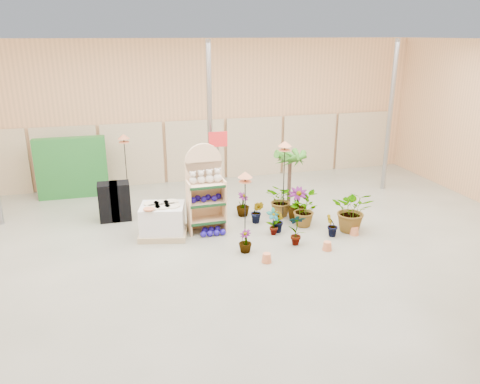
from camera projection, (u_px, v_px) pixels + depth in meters
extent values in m
cube|color=slate|center=(245.00, 260.00, 10.18)|extent=(15.00, 12.00, 0.10)
cube|color=white|center=(246.00, 38.00, 8.70)|extent=(15.00, 12.00, 0.10)
cube|color=tan|center=(194.00, 112.00, 14.96)|extent=(15.00, 0.10, 4.50)
cylinder|color=gray|center=(390.00, 117.00, 14.00)|extent=(0.14, 0.14, 4.50)
cylinder|color=gray|center=(210.00, 126.00, 12.63)|extent=(0.14, 0.14, 4.50)
cube|color=tan|center=(66.00, 159.00, 14.25)|extent=(1.90, 0.06, 2.00)
cube|color=tan|center=(133.00, 155.00, 14.75)|extent=(1.90, 0.06, 2.00)
cube|color=tan|center=(196.00, 151.00, 15.25)|extent=(1.90, 0.06, 2.00)
cube|color=tan|center=(254.00, 147.00, 15.74)|extent=(1.90, 0.06, 2.00)
cube|color=tan|center=(309.00, 144.00, 16.24)|extent=(1.90, 0.06, 2.00)
cube|color=tan|center=(361.00, 140.00, 16.74)|extent=(1.90, 0.06, 2.00)
cube|color=#D8AE83|center=(204.00, 195.00, 11.52)|extent=(0.91, 0.11, 1.71)
cylinder|color=#D8AE83|center=(203.00, 162.00, 11.24)|extent=(0.91, 0.11, 0.90)
cube|color=#D8AE83|center=(207.00, 220.00, 11.45)|extent=(0.88, 0.53, 0.04)
cube|color=#0F3819|center=(209.00, 224.00, 11.23)|extent=(0.86, 0.05, 0.06)
cube|color=#D8AE83|center=(206.00, 202.00, 11.31)|extent=(0.88, 0.53, 0.04)
cube|color=#0F3819|center=(208.00, 206.00, 11.08)|extent=(0.86, 0.05, 0.06)
cube|color=#D8AE83|center=(206.00, 185.00, 11.16)|extent=(0.88, 0.53, 0.04)
cube|color=#0F3819|center=(208.00, 188.00, 10.93)|extent=(0.86, 0.05, 0.06)
cube|color=#D8AE83|center=(189.00, 208.00, 11.23)|extent=(0.05, 0.50, 1.30)
cube|color=#D8AE83|center=(224.00, 205.00, 11.45)|extent=(0.05, 0.50, 1.30)
sphere|color=beige|center=(193.00, 181.00, 11.11)|extent=(0.18, 0.18, 0.18)
sphere|color=beige|center=(193.00, 174.00, 11.06)|extent=(0.14, 0.14, 0.14)
sphere|color=beige|center=(201.00, 180.00, 11.16)|extent=(0.19, 0.19, 0.19)
sphere|color=beige|center=(201.00, 173.00, 11.11)|extent=(0.14, 0.14, 0.14)
sphere|color=beige|center=(209.00, 179.00, 11.20)|extent=(0.20, 0.20, 0.20)
sphere|color=beige|center=(209.00, 172.00, 11.15)|extent=(0.14, 0.14, 0.14)
sphere|color=beige|center=(218.00, 178.00, 11.25)|extent=(0.21, 0.21, 0.21)
sphere|color=beige|center=(218.00, 171.00, 11.20)|extent=(0.14, 0.14, 0.14)
sphere|color=#180C88|center=(193.00, 200.00, 11.18)|extent=(0.15, 0.15, 0.15)
sphere|color=#180C88|center=(198.00, 198.00, 11.32)|extent=(0.15, 0.15, 0.15)
sphere|color=#180C88|center=(204.00, 199.00, 11.24)|extent=(0.15, 0.15, 0.15)
sphere|color=#180C88|center=(208.00, 197.00, 11.39)|extent=(0.15, 0.15, 0.15)
sphere|color=#180C88|center=(214.00, 198.00, 11.31)|extent=(0.15, 0.15, 0.15)
sphere|color=#180C88|center=(218.00, 196.00, 11.45)|extent=(0.15, 0.15, 0.15)
sphere|color=#180C88|center=(203.00, 234.00, 11.18)|extent=(0.15, 0.15, 0.15)
sphere|color=#180C88|center=(205.00, 230.00, 11.42)|extent=(0.15, 0.15, 0.15)
sphere|color=#180C88|center=(210.00, 234.00, 11.22)|extent=(0.15, 0.15, 0.15)
sphere|color=#180C88|center=(211.00, 229.00, 11.46)|extent=(0.15, 0.15, 0.15)
sphere|color=#180C88|center=(216.00, 233.00, 11.26)|extent=(0.15, 0.15, 0.15)
sphere|color=#180C88|center=(218.00, 229.00, 11.49)|extent=(0.15, 0.15, 0.15)
sphere|color=#180C88|center=(223.00, 232.00, 11.30)|extent=(0.15, 0.15, 0.15)
cube|color=tan|center=(164.00, 233.00, 11.25)|extent=(1.28, 1.14, 0.14)
cube|color=white|center=(163.00, 218.00, 11.13)|extent=(1.17, 1.03, 0.64)
cylinder|color=beige|center=(153.00, 208.00, 10.83)|extent=(0.37, 0.37, 0.04)
cylinder|color=beige|center=(163.00, 207.00, 10.89)|extent=(0.37, 0.37, 0.04)
cylinder|color=beige|center=(172.00, 206.00, 10.95)|extent=(0.37, 0.37, 0.04)
cylinder|color=beige|center=(151.00, 204.00, 11.09)|extent=(0.37, 0.37, 0.04)
cylinder|color=beige|center=(161.00, 203.00, 11.14)|extent=(0.37, 0.37, 0.04)
cylinder|color=beige|center=(171.00, 202.00, 11.20)|extent=(0.37, 0.37, 0.04)
cube|color=black|center=(121.00, 210.00, 12.23)|extent=(0.50, 0.50, 0.50)
cube|color=black|center=(120.00, 192.00, 12.07)|extent=(0.50, 0.50, 0.50)
cube|color=black|center=(110.00, 211.00, 12.15)|extent=(0.50, 0.50, 0.50)
cube|color=black|center=(108.00, 193.00, 11.99)|extent=(0.50, 0.50, 0.50)
cube|color=#1D6022|center=(72.00, 168.00, 13.68)|extent=(2.00, 0.30, 1.80)
cylinder|color=gray|center=(218.00, 172.00, 12.57)|extent=(0.05, 0.05, 2.20)
cube|color=red|center=(218.00, 139.00, 12.25)|extent=(0.50, 0.03, 0.40)
cylinder|color=black|center=(245.00, 209.00, 11.03)|extent=(0.02, 0.02, 1.38)
cylinder|color=#D07248|center=(245.00, 182.00, 10.80)|extent=(0.30, 0.30, 0.02)
cone|color=#D07248|center=(245.00, 175.00, 10.75)|extent=(0.34, 0.34, 0.14)
cylinder|color=black|center=(284.00, 185.00, 11.99)|extent=(0.02, 0.02, 1.86)
cylinder|color=#D07248|center=(285.00, 150.00, 11.69)|extent=(0.30, 0.30, 0.02)
cone|color=#D07248|center=(285.00, 144.00, 11.64)|extent=(0.34, 0.34, 0.14)
cylinder|color=black|center=(126.00, 170.00, 13.66)|extent=(0.02, 0.02, 1.68)
cylinder|color=#D07248|center=(124.00, 142.00, 13.39)|extent=(0.30, 0.30, 0.02)
cone|color=#D07248|center=(124.00, 136.00, 13.34)|extent=(0.34, 0.34, 0.14)
cylinder|color=#483125|center=(289.00, 186.00, 12.65)|extent=(0.10, 0.10, 1.43)
imported|color=#2C681A|center=(273.00, 222.00, 11.24)|extent=(0.37, 0.26, 0.67)
imported|color=#2C681A|center=(278.00, 221.00, 11.36)|extent=(0.31, 0.37, 0.61)
imported|color=#2C681A|center=(303.00, 209.00, 11.77)|extent=(0.85, 0.93, 0.87)
imported|color=#2C681A|center=(297.00, 205.00, 12.06)|extent=(0.64, 0.64, 0.89)
imported|color=#2C681A|center=(257.00, 212.00, 11.95)|extent=(0.43, 0.41, 0.61)
imported|color=#2C681A|center=(282.00, 200.00, 12.37)|extent=(0.99, 1.03, 0.89)
imported|color=#2C681A|center=(245.00, 241.00, 10.37)|extent=(0.40, 0.40, 0.53)
imported|color=#2C681A|center=(297.00, 229.00, 10.69)|extent=(0.45, 0.35, 0.76)
imported|color=#2C681A|center=(332.00, 226.00, 11.16)|extent=(0.36, 0.32, 0.56)
imported|color=#2C681A|center=(353.00, 210.00, 11.39)|extent=(1.28, 1.24, 1.10)
imported|color=#2C681A|center=(243.00, 204.00, 12.42)|extent=(0.51, 0.51, 0.64)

